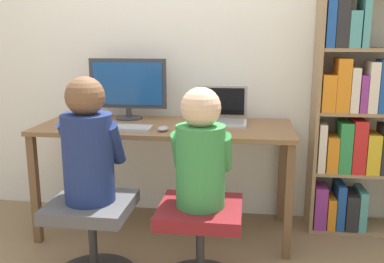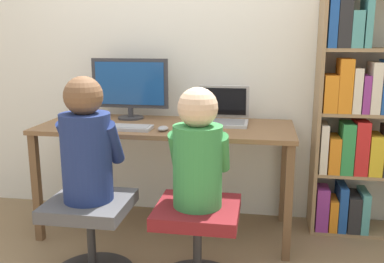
% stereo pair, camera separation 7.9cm
% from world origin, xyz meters
% --- Properties ---
extents(ground_plane, '(14.00, 14.00, 0.00)m').
position_xyz_m(ground_plane, '(0.00, 0.00, 0.00)').
color(ground_plane, '#846B4C').
extents(wall_back, '(10.00, 0.05, 2.60)m').
position_xyz_m(wall_back, '(0.00, 0.74, 1.30)').
color(wall_back, silver).
rests_on(wall_back, ground_plane).
extents(desk, '(1.74, 0.67, 0.78)m').
position_xyz_m(desk, '(0.00, 0.34, 0.70)').
color(desk, brown).
rests_on(desk, ground_plane).
extents(desktop_monitor, '(0.57, 0.19, 0.44)m').
position_xyz_m(desktop_monitor, '(-0.31, 0.52, 1.01)').
color(desktop_monitor, '#333338').
rests_on(desktop_monitor, desk).
extents(laptop, '(0.35, 0.34, 0.26)m').
position_xyz_m(laptop, '(0.38, 0.47, 0.83)').
color(laptop, '#B7B7BC').
rests_on(laptop, desk).
extents(keyboard, '(0.45, 0.15, 0.03)m').
position_xyz_m(keyboard, '(-0.28, 0.16, 0.79)').
color(keyboard, '#B2B2B7').
rests_on(keyboard, desk).
extents(computer_mouse_by_keyboard, '(0.07, 0.10, 0.03)m').
position_xyz_m(computer_mouse_by_keyboard, '(0.03, 0.15, 0.79)').
color(computer_mouse_by_keyboard, '#99999E').
rests_on(computer_mouse_by_keyboard, desk).
extents(office_chair_left, '(0.48, 0.48, 0.49)m').
position_xyz_m(office_chair_left, '(-0.28, -0.36, 0.28)').
color(office_chair_left, '#262628').
rests_on(office_chair_left, ground_plane).
extents(office_chair_right, '(0.48, 0.48, 0.49)m').
position_xyz_m(office_chair_right, '(0.33, -0.35, 0.28)').
color(office_chair_right, '#262628').
rests_on(office_chair_right, ground_plane).
extents(person_at_monitor, '(0.34, 0.31, 0.69)m').
position_xyz_m(person_at_monitor, '(-0.28, -0.36, 0.80)').
color(person_at_monitor, navy).
rests_on(person_at_monitor, office_chair_left).
extents(person_at_laptop, '(0.32, 0.29, 0.64)m').
position_xyz_m(person_at_laptop, '(0.33, -0.35, 0.78)').
color(person_at_laptop, '#388C47').
rests_on(person_at_laptop, office_chair_right).
extents(bookshelf, '(0.75, 0.30, 1.73)m').
position_xyz_m(bookshelf, '(1.31, 0.53, 0.82)').
color(bookshelf, '#997A56').
rests_on(bookshelf, ground_plane).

